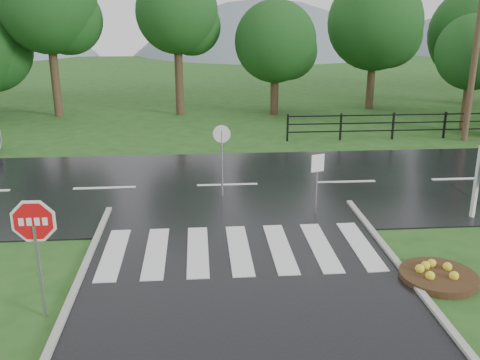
{
  "coord_description": "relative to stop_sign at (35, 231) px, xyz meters",
  "views": [
    {
      "loc": [
        -0.93,
        -6.74,
        5.64
      ],
      "look_at": [
        0.1,
        6.0,
        1.5
      ],
      "focal_mm": 40.0,
      "sensor_mm": 36.0,
      "label": 1
    }
  ],
  "objects": [
    {
      "name": "main_road",
      "position": [
        3.93,
        7.53,
        -1.77
      ],
      "size": [
        90.0,
        8.0,
        0.04
      ],
      "primitive_type": "cube",
      "color": "black",
      "rests_on": "ground"
    },
    {
      "name": "crosswalk",
      "position": [
        3.93,
        2.53,
        -1.71
      ],
      "size": [
        6.5,
        2.8,
        0.02
      ],
      "color": "silver",
      "rests_on": "ground"
    },
    {
      "name": "fence_west",
      "position": [
        11.68,
        13.53,
        -1.04
      ],
      "size": [
        9.58,
        0.08,
        1.2
      ],
      "color": "black",
      "rests_on": "ground"
    },
    {
      "name": "hills",
      "position": [
        7.42,
        62.53,
        -17.3
      ],
      "size": [
        102.0,
        48.0,
        48.0
      ],
      "color": "slate",
      "rests_on": "ground"
    },
    {
      "name": "treeline",
      "position": [
        4.93,
        21.53,
        -1.77
      ],
      "size": [
        83.2,
        5.2,
        10.0
      ],
      "color": "#133E15",
      "rests_on": "ground"
    },
    {
      "name": "stop_sign",
      "position": [
        0.0,
        0.0,
        0.0
      ],
      "size": [
        1.12,
        0.06,
        2.52
      ],
      "color": "#939399",
      "rests_on": "ground"
    },
    {
      "name": "flower_bed",
      "position": [
        8.12,
        0.76,
        -1.64
      ],
      "size": [
        1.65,
        1.65,
        0.33
      ],
      "color": "#332111",
      "rests_on": "ground"
    },
    {
      "name": "reg_sign_small",
      "position": [
        6.27,
        4.69,
        -0.46
      ],
      "size": [
        0.38,
        0.16,
        1.8
      ],
      "color": "#939399",
      "rests_on": "ground"
    },
    {
      "name": "reg_sign_round",
      "position": [
        3.71,
        6.4,
        -0.32
      ],
      "size": [
        0.53,
        0.13,
        2.3
      ],
      "color": "#939399",
      "rests_on": "ground"
    },
    {
      "name": "utility_pole_east",
      "position": [
        14.79,
        13.03,
        2.34
      ],
      "size": [
        1.44,
        0.27,
        8.09
      ],
      "color": "#473523",
      "rests_on": "ground"
    },
    {
      "name": "entrance_tree_left",
      "position": [
        15.75,
        15.03,
        1.87
      ],
      "size": [
        3.47,
        3.47,
        5.4
      ],
      "color": "#3D2B1C",
      "rests_on": "ground"
    }
  ]
}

